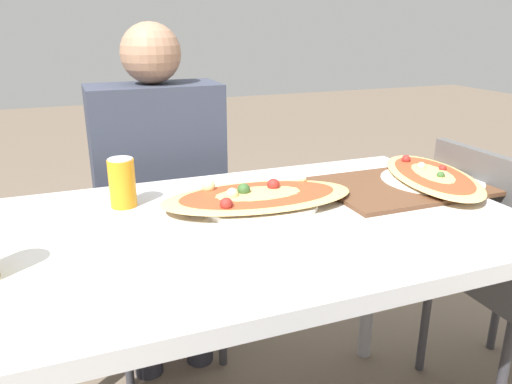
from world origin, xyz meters
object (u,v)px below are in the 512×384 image
object	(u,v)px
dining_table	(248,252)
person_seated	(159,177)
pizza_main	(258,198)
pizza_second	(432,177)
chair_side_right	(498,263)
chair_far_seated	(157,224)
soda_can	(122,183)

from	to	relation	value
dining_table	person_seated	bearing A→B (deg)	98.93
pizza_main	pizza_second	size ratio (longest dim) A/B	1.03
dining_table	chair_side_right	xyz separation A→B (m)	(0.84, 0.01, -0.19)
chair_far_seated	chair_side_right	world-z (taller)	same
soda_can	chair_far_seated	bearing A→B (deg)	72.15
person_seated	pizza_main	xyz separation A→B (m)	(0.15, -0.51, 0.08)
chair_far_seated	pizza_main	bearing A→B (deg)	103.94
soda_can	pizza_second	size ratio (longest dim) A/B	0.25
soda_can	dining_table	bearing A→B (deg)	-39.14
dining_table	person_seated	world-z (taller)	person_seated
chair_far_seated	pizza_second	xyz separation A→B (m)	(0.69, -0.64, 0.29)
pizza_main	dining_table	bearing A→B (deg)	-123.77
chair_far_seated	person_seated	bearing A→B (deg)	90.00
dining_table	chair_far_seated	distance (m)	0.75
pizza_second	dining_table	bearing A→B (deg)	-172.99
pizza_main	soda_can	distance (m)	0.34
chair_side_right	pizza_main	xyz separation A→B (m)	(-0.78, 0.08, 0.29)
dining_table	chair_side_right	bearing A→B (deg)	1.00
chair_side_right	chair_far_seated	bearing A→B (deg)	-126.75
chair_side_right	pizza_second	distance (m)	0.39
chair_side_right	person_seated	distance (m)	1.13
chair_far_seated	pizza_second	world-z (taller)	chair_far_seated
chair_far_seated	person_seated	xyz separation A→B (m)	(-0.00, -0.11, 0.22)
dining_table	soda_can	bearing A→B (deg)	140.86
chair_far_seated	chair_side_right	bearing A→B (deg)	143.25
chair_far_seated	dining_table	bearing A→B (deg)	97.57
chair_far_seated	chair_side_right	distance (m)	1.17
soda_can	pizza_second	bearing A→B (deg)	-9.13
pizza_main	pizza_second	distance (m)	0.53
person_seated	pizza_main	size ratio (longest dim) A/B	2.37
person_seated	soda_can	bearing A→B (deg)	67.64
chair_side_right	person_seated	world-z (taller)	person_seated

